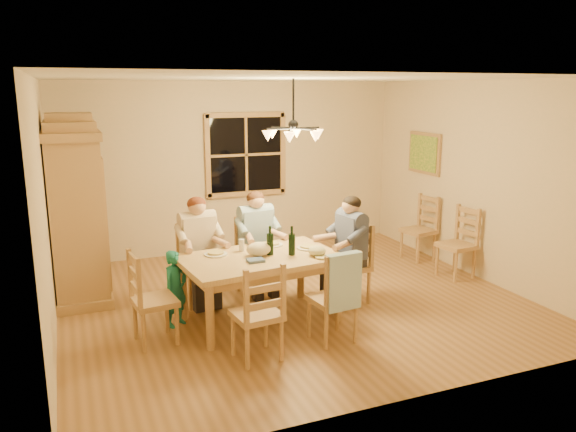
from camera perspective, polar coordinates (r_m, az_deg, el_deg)
name	(u,v)px	position (r m, az deg, el deg)	size (l,w,h in m)	color
floor	(293,300)	(7.11, 0.50, -8.50)	(5.50, 5.50, 0.00)	brown
ceiling	(293,78)	(6.62, 0.55, 13.83)	(5.50, 5.00, 0.02)	white
wall_back	(234,167)	(9.07, -5.55, 4.93)	(5.50, 0.02, 2.70)	beige
wall_left	(45,212)	(6.24, -23.49, 0.35)	(0.02, 5.00, 2.70)	beige
wall_right	(477,180)	(8.18, 18.66, 3.46)	(0.02, 5.00, 2.70)	beige
window	(246,155)	(9.07, -4.30, 6.23)	(1.30, 0.06, 1.30)	black
painting	(424,153)	(9.06, 13.68, 6.22)	(0.06, 0.78, 0.64)	#976841
chandelier	(293,133)	(6.64, 0.54, 8.45)	(0.77, 0.68, 0.71)	black
armoire	(77,214)	(7.47, -20.62, 0.20)	(0.66, 1.40, 2.30)	#976841
dining_table	(260,265)	(6.30, -2.83, -4.99)	(1.84, 1.25, 0.76)	tan
chair_far_left	(200,280)	(6.98, -8.97, -6.42)	(0.48, 0.47, 0.99)	#A16C47
chair_far_right	(257,270)	(7.25, -3.19, -5.53)	(0.48, 0.47, 0.99)	#A16C47
chair_near_left	(257,329)	(5.56, -3.19, -11.40)	(0.48, 0.47, 0.99)	#A16C47
chair_near_right	(332,313)	(5.95, 4.51, -9.76)	(0.48, 0.47, 0.99)	#A16C47
chair_end_left	(155,315)	(6.04, -13.32, -9.73)	(0.47, 0.48, 0.99)	#A16C47
chair_end_right	(349,278)	(6.99, 6.20, -6.30)	(0.47, 0.48, 0.99)	#A16C47
adult_woman	(198,237)	(6.82, -9.12, -2.15)	(0.42, 0.46, 0.87)	beige
adult_plaid_man	(256,230)	(7.10, -3.25, -1.41)	(0.42, 0.46, 0.87)	#325F8B
adult_slate_man	(350,236)	(6.83, 6.31, -2.04)	(0.46, 0.42, 0.87)	#444C6E
towel	(343,282)	(5.66, 5.62, -6.67)	(0.38, 0.10, 0.58)	#93B2C8
wine_bottle_a	(270,240)	(6.28, -1.84, -2.50)	(0.08, 0.08, 0.33)	black
wine_bottle_b	(292,241)	(6.27, 0.39, -2.51)	(0.08, 0.08, 0.33)	black
plate_woman	(216,254)	(6.35, -7.34, -3.88)	(0.26, 0.26, 0.02)	white
plate_plaid	(272,245)	(6.68, -1.66, -2.94)	(0.26, 0.26, 0.02)	white
plate_slate	(308,248)	(6.56, 2.03, -3.25)	(0.26, 0.26, 0.02)	white
wine_glass_a	(242,245)	(6.46, -4.73, -2.97)	(0.06, 0.06, 0.14)	silver
wine_glass_b	(293,242)	(6.58, 0.49, -2.63)	(0.06, 0.06, 0.14)	silver
cap	(317,251)	(6.28, 2.96, -3.56)	(0.20, 0.20, 0.11)	tan
napkin	(256,260)	(6.08, -3.31, -4.52)	(0.18, 0.14, 0.03)	#485B84
cloth_bundle	(259,249)	(6.27, -3.00, -3.37)	(0.28, 0.22, 0.15)	beige
child	(176,288)	(6.36, -11.34, -7.23)	(0.31, 0.21, 0.86)	#1A766B
chair_spare_front	(456,256)	(8.19, 16.66, -3.90)	(0.47, 0.49, 0.99)	#A16C47
chair_spare_back	(418,240)	(8.88, 13.07, -2.41)	(0.49, 0.50, 0.99)	#A16C47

